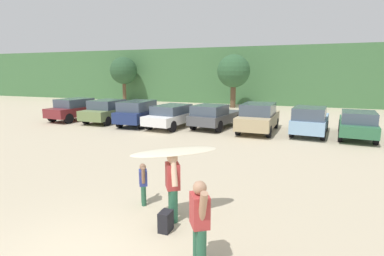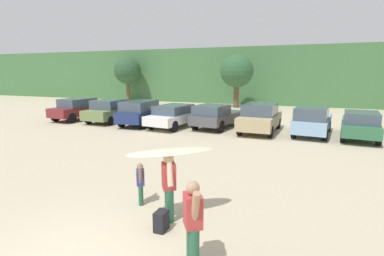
{
  "view_description": "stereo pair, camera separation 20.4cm",
  "coord_description": "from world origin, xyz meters",
  "px_view_note": "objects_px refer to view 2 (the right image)",
  "views": [
    {
      "loc": [
        3.75,
        -3.93,
        3.42
      ],
      "look_at": [
        -0.44,
        7.22,
        1.23
      ],
      "focal_mm": 28.07,
      "sensor_mm": 36.0,
      "label": 1
    },
    {
      "loc": [
        3.94,
        -3.85,
        3.42
      ],
      "look_at": [
        -0.44,
        7.22,
        1.23
      ],
      "focal_mm": 28.07,
      "sensor_mm": 36.0,
      "label": 2
    }
  ],
  "objects_px": {
    "parked_car_maroon": "(78,108)",
    "person_adult": "(169,182)",
    "parked_car_olive_green": "(111,110)",
    "backpack_dropped": "(161,221)",
    "parked_car_navy": "(142,112)",
    "parked_car_sky_blue": "(312,121)",
    "person_child": "(140,181)",
    "parked_car_white": "(175,115)",
    "surfboard_cream": "(171,152)",
    "parked_car_dark_gray": "(216,116)",
    "person_companion": "(193,219)",
    "parked_car_tan": "(260,117)",
    "parked_car_forest_green": "(360,124)"
  },
  "relations": [
    {
      "from": "person_child",
      "to": "surfboard_cream",
      "type": "bearing_deg",
      "value": 127.04
    },
    {
      "from": "person_adult",
      "to": "parked_car_navy",
      "type": "bearing_deg",
      "value": -89.44
    },
    {
      "from": "parked_car_white",
      "to": "surfboard_cream",
      "type": "bearing_deg",
      "value": -148.89
    },
    {
      "from": "parked_car_dark_gray",
      "to": "person_adult",
      "type": "xyz_separation_m",
      "value": [
        2.48,
        -11.86,
        0.13
      ]
    },
    {
      "from": "parked_car_sky_blue",
      "to": "parked_car_maroon",
      "type": "bearing_deg",
      "value": 96.75
    },
    {
      "from": "parked_car_maroon",
      "to": "backpack_dropped",
      "type": "distance_m",
      "value": 17.72
    },
    {
      "from": "parked_car_sky_blue",
      "to": "parked_car_forest_green",
      "type": "height_order",
      "value": "parked_car_sky_blue"
    },
    {
      "from": "parked_car_sky_blue",
      "to": "parked_car_white",
      "type": "bearing_deg",
      "value": 98.38
    },
    {
      "from": "parked_car_sky_blue",
      "to": "person_adult",
      "type": "height_order",
      "value": "parked_car_sky_blue"
    },
    {
      "from": "parked_car_white",
      "to": "person_adult",
      "type": "xyz_separation_m",
      "value": [
        5.06,
        -11.31,
        0.15
      ]
    },
    {
      "from": "backpack_dropped",
      "to": "parked_car_maroon",
      "type": "bearing_deg",
      "value": 137.49
    },
    {
      "from": "person_adult",
      "to": "person_child",
      "type": "distance_m",
      "value": 1.21
    },
    {
      "from": "parked_car_dark_gray",
      "to": "parked_car_sky_blue",
      "type": "relative_size",
      "value": 1.01
    },
    {
      "from": "parked_car_dark_gray",
      "to": "person_companion",
      "type": "height_order",
      "value": "person_companion"
    },
    {
      "from": "parked_car_tan",
      "to": "person_companion",
      "type": "relative_size",
      "value": 2.88
    },
    {
      "from": "parked_car_maroon",
      "to": "parked_car_tan",
      "type": "distance_m",
      "value": 13.26
    },
    {
      "from": "parked_car_white",
      "to": "parked_car_forest_green",
      "type": "height_order",
      "value": "parked_car_forest_green"
    },
    {
      "from": "parked_car_olive_green",
      "to": "parked_car_dark_gray",
      "type": "bearing_deg",
      "value": -86.8
    },
    {
      "from": "person_adult",
      "to": "person_child",
      "type": "xyz_separation_m",
      "value": [
        -1.07,
        0.49,
        -0.29
      ]
    },
    {
      "from": "parked_car_navy",
      "to": "parked_car_tan",
      "type": "height_order",
      "value": "parked_car_tan"
    },
    {
      "from": "person_adult",
      "to": "person_child",
      "type": "relative_size",
      "value": 1.47
    },
    {
      "from": "parked_car_white",
      "to": "parked_car_sky_blue",
      "type": "distance_m",
      "value": 8.18
    },
    {
      "from": "parked_car_maroon",
      "to": "surfboard_cream",
      "type": "bearing_deg",
      "value": -125.02
    },
    {
      "from": "parked_car_tan",
      "to": "parked_car_forest_green",
      "type": "relative_size",
      "value": 0.97
    },
    {
      "from": "parked_car_maroon",
      "to": "parked_car_navy",
      "type": "relative_size",
      "value": 0.92
    },
    {
      "from": "parked_car_dark_gray",
      "to": "parked_car_forest_green",
      "type": "distance_m",
      "value": 7.95
    },
    {
      "from": "parked_car_sky_blue",
      "to": "person_child",
      "type": "height_order",
      "value": "parked_car_sky_blue"
    },
    {
      "from": "parked_car_maroon",
      "to": "backpack_dropped",
      "type": "bearing_deg",
      "value": -126.49
    },
    {
      "from": "parked_car_tan",
      "to": "person_adult",
      "type": "distance_m",
      "value": 11.66
    },
    {
      "from": "parked_car_olive_green",
      "to": "backpack_dropped",
      "type": "xyz_separation_m",
      "value": [
        10.24,
        -12.16,
        -0.58
      ]
    },
    {
      "from": "parked_car_maroon",
      "to": "person_companion",
      "type": "bearing_deg",
      "value": -126.2
    },
    {
      "from": "parked_car_olive_green",
      "to": "parked_car_tan",
      "type": "xyz_separation_m",
      "value": [
        10.44,
        0.05,
        0.07
      ]
    },
    {
      "from": "parked_car_maroon",
      "to": "person_adult",
      "type": "xyz_separation_m",
      "value": [
        12.98,
        -11.41,
        0.07
      ]
    },
    {
      "from": "parked_car_white",
      "to": "backpack_dropped",
      "type": "distance_m",
      "value": 12.93
    },
    {
      "from": "parked_car_navy",
      "to": "person_companion",
      "type": "xyz_separation_m",
      "value": [
        8.58,
        -12.68,
        0.04
      ]
    },
    {
      "from": "backpack_dropped",
      "to": "parked_car_tan",
      "type": "bearing_deg",
      "value": 89.04
    },
    {
      "from": "parked_car_navy",
      "to": "parked_car_maroon",
      "type": "bearing_deg",
      "value": 86.2
    },
    {
      "from": "parked_car_navy",
      "to": "backpack_dropped",
      "type": "distance_m",
      "value": 14.01
    },
    {
      "from": "parked_car_maroon",
      "to": "parked_car_olive_green",
      "type": "relative_size",
      "value": 0.97
    },
    {
      "from": "parked_car_olive_green",
      "to": "person_child",
      "type": "distance_m",
      "value": 14.36
    },
    {
      "from": "parked_car_maroon",
      "to": "surfboard_cream",
      "type": "distance_m",
      "value": 17.26
    },
    {
      "from": "parked_car_olive_green",
      "to": "parked_car_maroon",
      "type": "bearing_deg",
      "value": 95.16
    },
    {
      "from": "person_adult",
      "to": "parked_car_tan",
      "type": "bearing_deg",
      "value": -124.19
    },
    {
      "from": "parked_car_olive_green",
      "to": "person_companion",
      "type": "distance_m",
      "value": 17.25
    },
    {
      "from": "parked_car_navy",
      "to": "parked_car_dark_gray",
      "type": "bearing_deg",
      "value": -85.5
    },
    {
      "from": "backpack_dropped",
      "to": "parked_car_olive_green",
      "type": "bearing_deg",
      "value": 130.11
    },
    {
      "from": "person_child",
      "to": "backpack_dropped",
      "type": "xyz_separation_m",
      "value": [
        1.14,
        -1.04,
        -0.4
      ]
    },
    {
      "from": "parked_car_olive_green",
      "to": "person_companion",
      "type": "relative_size",
      "value": 2.74
    },
    {
      "from": "person_adult",
      "to": "parked_car_dark_gray",
      "type": "bearing_deg",
      "value": -111.01
    },
    {
      "from": "parked_car_navy",
      "to": "parked_car_forest_green",
      "type": "xyz_separation_m",
      "value": [
        12.89,
        0.43,
        -0.09
      ]
    }
  ]
}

